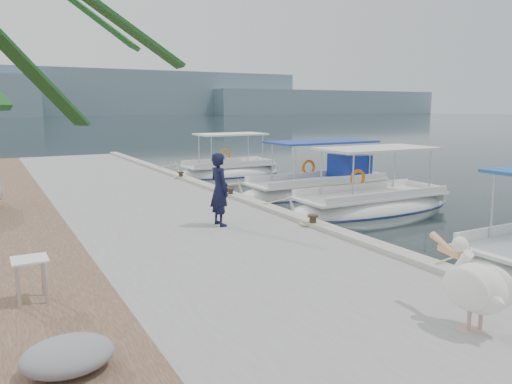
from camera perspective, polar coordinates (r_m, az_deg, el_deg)
ground at (r=12.48m, az=11.77°, el=-7.43°), size 400.00×400.00×0.00m
concrete_quay at (r=15.21m, az=-9.49°, el=-3.26°), size 6.00×40.00×0.50m
quay_curb at (r=16.24m, az=-0.22°, el=-1.18°), size 0.44×40.00×0.12m
distant_hills at (r=213.86m, az=-18.82°, el=10.32°), size 330.00×60.00×18.00m
fishing_caique_c at (r=18.11m, az=12.96°, el=-1.69°), size 6.92×2.35×2.83m
fishing_caique_d at (r=21.18m, az=7.23°, el=0.29°), size 7.53×2.34×2.83m
fishing_caique_e at (r=26.73m, az=-3.15°, el=2.19°), size 5.96×2.28×2.83m
mooring_bollards at (r=13.23m, az=6.51°, el=-3.19°), size 0.28×20.28×0.33m
pelican at (r=7.81m, az=23.80°, el=-9.75°), size 0.76×1.63×1.26m
fisherman at (r=13.23m, az=-4.20°, el=0.29°), size 0.50×0.73×1.95m
tarp_bundle at (r=6.68m, az=-20.70°, el=-17.08°), size 1.10×0.90×0.40m
folding_table at (r=8.93m, az=-24.38°, el=-8.20°), size 0.55×0.55×0.73m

